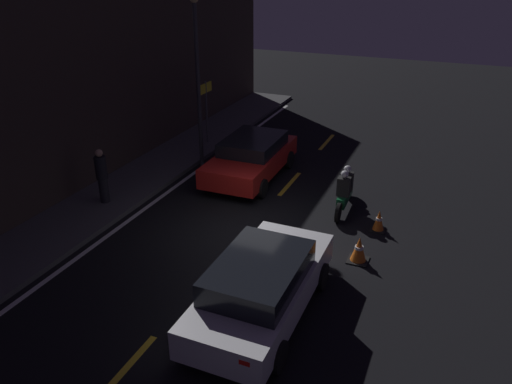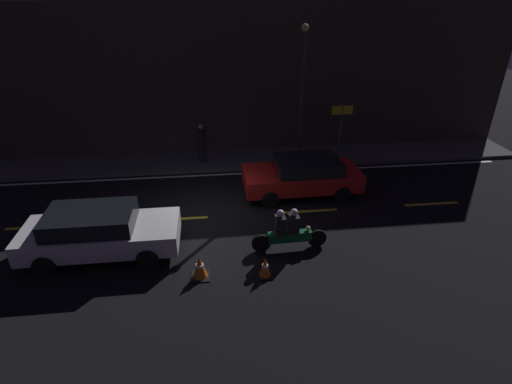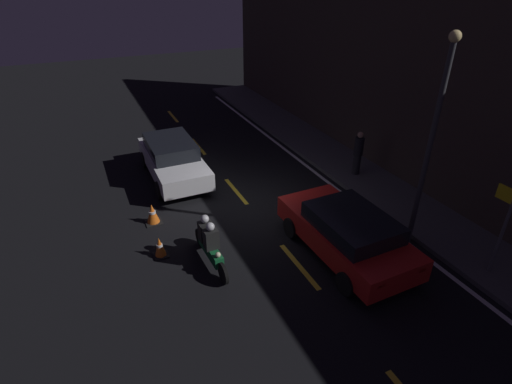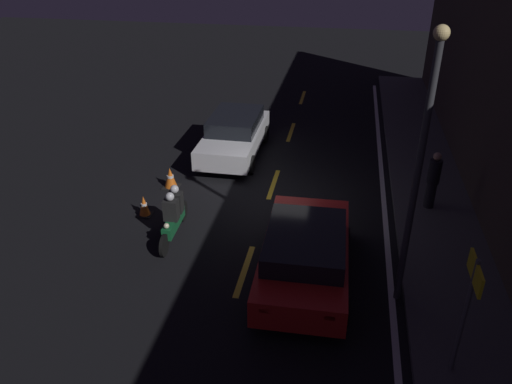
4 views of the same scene
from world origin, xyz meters
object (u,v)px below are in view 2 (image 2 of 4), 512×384
(shop_sign, at_px, (341,121))
(street_lamp, at_px, (302,94))
(motorcycle, at_px, (288,231))
(taxi_red, at_px, (303,175))
(traffic_cone_mid, at_px, (265,267))
(sedan_white, at_px, (99,231))
(pedestrian, at_px, (201,143))
(traffic_cone_near, at_px, (200,267))

(shop_sign, xyz_separation_m, street_lamp, (-1.98, -0.82, 1.41))
(motorcycle, bearing_deg, taxi_red, 68.70)
(motorcycle, bearing_deg, traffic_cone_mid, -127.45)
(taxi_red, height_order, traffic_cone_mid, taxi_red)
(sedan_white, distance_m, shop_sign, 10.75)
(sedan_white, bearing_deg, street_lamp, 37.11)
(pedestrian, height_order, street_lamp, street_lamp)
(sedan_white, relative_size, traffic_cone_near, 6.64)
(pedestrian, bearing_deg, sedan_white, -114.69)
(traffic_cone_mid, xyz_separation_m, shop_sign, (4.30, 7.55, 1.53))
(shop_sign, bearing_deg, street_lamp, -157.57)
(pedestrian, relative_size, street_lamp, 0.29)
(taxi_red, bearing_deg, street_lamp, -98.79)
(taxi_red, bearing_deg, sedan_white, 23.94)
(taxi_red, bearing_deg, traffic_cone_mid, 65.20)
(taxi_red, relative_size, street_lamp, 0.75)
(sedan_white, distance_m, pedestrian, 6.90)
(sedan_white, bearing_deg, motorcycle, -3.91)
(sedan_white, height_order, shop_sign, shop_sign)
(shop_sign, bearing_deg, traffic_cone_near, -129.25)
(taxi_red, height_order, shop_sign, shop_sign)
(motorcycle, distance_m, shop_sign, 7.36)
(motorcycle, relative_size, shop_sign, 0.94)
(traffic_cone_mid, distance_m, shop_sign, 8.82)
(motorcycle, height_order, pedestrian, pedestrian)
(shop_sign, bearing_deg, traffic_cone_mid, -119.66)
(sedan_white, distance_m, motorcycle, 5.42)
(sedan_white, relative_size, traffic_cone_mid, 7.28)
(motorcycle, xyz_separation_m, pedestrian, (-2.52, 6.66, 0.35))
(traffic_cone_near, bearing_deg, taxi_red, 50.02)
(pedestrian, relative_size, shop_sign, 0.69)
(street_lamp, bearing_deg, pedestrian, 164.68)
(traffic_cone_near, bearing_deg, sedan_white, 153.85)
(sedan_white, relative_size, pedestrian, 2.63)
(motorcycle, xyz_separation_m, traffic_cone_near, (-2.56, -1.00, -0.31))
(traffic_cone_near, xyz_separation_m, street_lamp, (4.05, 6.56, 2.91))
(shop_sign, height_order, street_lamp, street_lamp)
(traffic_cone_mid, height_order, pedestrian, pedestrian)
(traffic_cone_near, bearing_deg, pedestrian, 89.72)
(taxi_red, xyz_separation_m, motorcycle, (-1.21, -3.50, -0.10))
(motorcycle, relative_size, street_lamp, 0.39)
(taxi_red, distance_m, traffic_cone_mid, 5.11)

